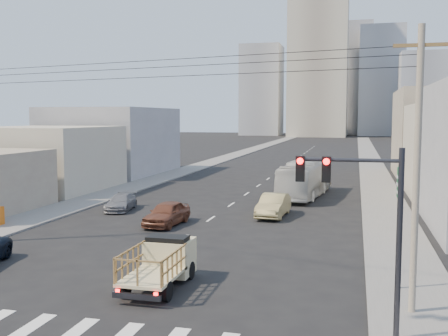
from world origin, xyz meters
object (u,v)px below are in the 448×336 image
at_px(green_sign, 399,198).
at_px(utility_pole, 417,168).
at_px(sedan_tan, 273,205).
at_px(sedan_brown, 167,213).
at_px(sedan_grey, 121,202).
at_px(city_bus, 306,179).
at_px(flatbed_pickup, 161,260).
at_px(traffic_signal, 365,210).

height_order(green_sign, utility_pole, utility_pole).
relative_size(sedan_tan, green_sign, 0.95).
relative_size(sedan_brown, sedan_grey, 1.08).
height_order(city_bus, sedan_brown, city_bus).
bearing_deg(flatbed_pickup, city_bus, 82.47).
distance_m(city_bus, traffic_signal, 29.72).
bearing_deg(sedan_tan, city_bus, 85.82).
xyz_separation_m(city_bus, green_sign, (5.87, -24.26, 2.18)).
bearing_deg(flatbed_pickup, green_sign, 10.61).
relative_size(sedan_tan, traffic_signal, 0.79).
relative_size(flatbed_pickup, sedan_tan, 0.93).
bearing_deg(flatbed_pickup, sedan_grey, 120.27).
bearing_deg(flatbed_pickup, sedan_brown, 109.21).
height_order(flatbed_pickup, green_sign, green_sign).
xyz_separation_m(sedan_brown, green_sign, (13.34, -9.82, 2.98)).
relative_size(sedan_tan, utility_pole, 0.47).
bearing_deg(sedan_brown, green_sign, -32.14).
bearing_deg(sedan_tan, green_sign, -60.28).
distance_m(sedan_tan, utility_pole, 19.01).
distance_m(sedan_brown, utility_pole, 18.94).
bearing_deg(utility_pole, city_bus, 103.07).
relative_size(city_bus, sedan_brown, 2.51).
relative_size(flatbed_pickup, utility_pole, 0.44).
distance_m(city_bus, sedan_tan, 9.97).
height_order(traffic_signal, utility_pole, utility_pole).
distance_m(flatbed_pickup, sedan_grey, 18.28).
bearing_deg(city_bus, utility_pole, -70.27).
bearing_deg(utility_pole, traffic_signal, -124.61).
xyz_separation_m(traffic_signal, green_sign, (1.39, 5.01, -0.34)).
relative_size(city_bus, sedan_tan, 2.37).
bearing_deg(sedan_brown, utility_pole, -37.80).
distance_m(sedan_brown, sedan_grey, 6.68).
relative_size(city_bus, green_sign, 2.24).
relative_size(flatbed_pickup, green_sign, 0.88).
bearing_deg(sedan_tan, traffic_signal, -70.17).
height_order(sedan_tan, green_sign, green_sign).
distance_m(sedan_tan, green_sign, 16.36).
xyz_separation_m(sedan_tan, traffic_signal, (5.77, -19.41, 3.30)).
height_order(flatbed_pickup, sedan_tan, flatbed_pickup).
height_order(flatbed_pickup, sedan_brown, flatbed_pickup).
xyz_separation_m(sedan_grey, traffic_signal, (17.13, -19.04, 3.48)).
relative_size(city_bus, utility_pole, 1.12).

